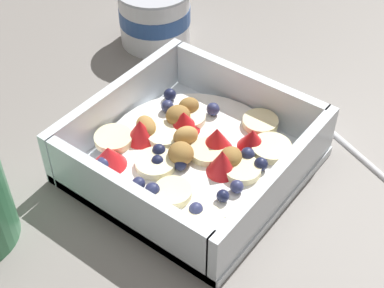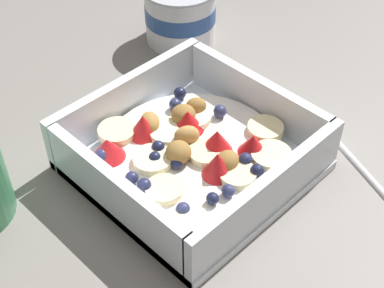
# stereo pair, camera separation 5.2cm
# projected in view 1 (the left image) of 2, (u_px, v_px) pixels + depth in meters

# --- Properties ---
(ground_plane) EXTENTS (2.40, 2.40, 0.00)m
(ground_plane) POSITION_uv_depth(u_px,v_px,m) (181.00, 179.00, 0.53)
(ground_plane) COLOR gray
(fruit_bowl) EXTENTS (0.19, 0.19, 0.06)m
(fruit_bowl) POSITION_uv_depth(u_px,v_px,m) (191.00, 152.00, 0.53)
(fruit_bowl) COLOR white
(fruit_bowl) RESTS_ON ground
(spoon) EXTENTS (0.08, 0.17, 0.01)m
(spoon) POSITION_uv_depth(u_px,v_px,m) (327.00, 125.00, 0.58)
(spoon) COLOR silver
(spoon) RESTS_ON ground
(yogurt_cup) EXTENTS (0.09, 0.09, 0.07)m
(yogurt_cup) POSITION_uv_depth(u_px,v_px,m) (155.00, 15.00, 0.68)
(yogurt_cup) COLOR white
(yogurt_cup) RESTS_ON ground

